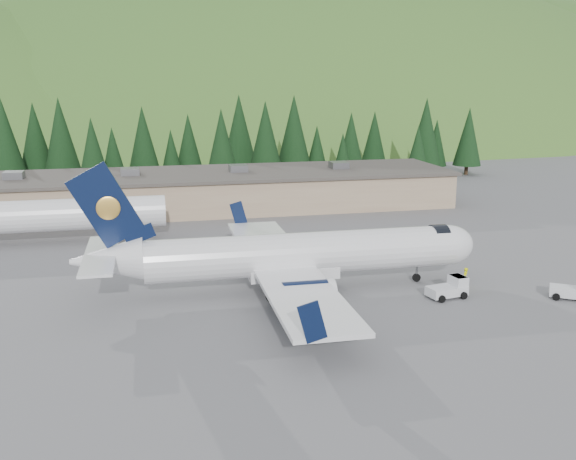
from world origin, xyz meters
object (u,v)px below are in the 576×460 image
(second_airliner, at_px, (38,215))
(ramp_worker, at_px, (465,278))
(baggage_tug_a, at_px, (450,288))
(baggage_tug_b, at_px, (574,290))
(terminal_building, at_px, (204,190))
(airliner, at_px, (292,256))

(second_airliner, height_order, ramp_worker, second_airliner)
(baggage_tug_a, relative_size, baggage_tug_b, 0.99)
(terminal_building, bearing_deg, baggage_tug_b, -59.61)
(second_airliner, height_order, terminal_building, second_airliner)
(second_airliner, xyz_separation_m, baggage_tug_a, (36.61, -26.74, -2.52))
(baggage_tug_a, xyz_separation_m, terminal_building, (-16.69, 42.74, 1.82))
(baggage_tug_a, height_order, terminal_building, terminal_building)
(baggage_tug_b, bearing_deg, terminal_building, 154.09)
(airliner, height_order, terminal_building, airliner)
(second_airliner, bearing_deg, ramp_worker, -32.35)
(baggage_tug_b, height_order, ramp_worker, ramp_worker)
(terminal_building, height_order, ramp_worker, terminal_building)
(airliner, relative_size, ramp_worker, 19.24)
(terminal_building, xyz_separation_m, ramp_worker, (19.14, -40.74, -1.70))
(second_airliner, xyz_separation_m, baggage_tug_b, (46.62, -29.54, -2.54))
(baggage_tug_b, distance_m, terminal_building, 52.83)
(baggage_tug_b, bearing_deg, baggage_tug_a, -161.93)
(airliner, relative_size, second_airliner, 1.29)
(baggage_tug_a, bearing_deg, airliner, 149.45)
(second_airliner, distance_m, baggage_tug_a, 45.40)
(airliner, height_order, baggage_tug_a, airliner)
(baggage_tug_a, relative_size, terminal_building, 0.05)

